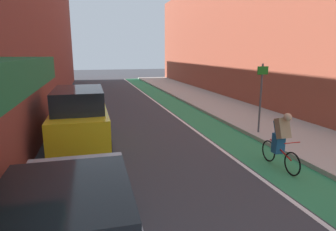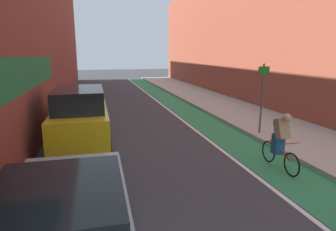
% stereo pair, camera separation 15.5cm
% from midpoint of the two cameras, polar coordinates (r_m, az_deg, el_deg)
% --- Properties ---
extents(ground_plane, '(84.26, 84.26, 0.00)m').
position_cam_midpoint_polar(ground_plane, '(14.84, -5.80, 0.05)').
color(ground_plane, '#38383D').
extents(bike_lane_paint, '(1.60, 38.30, 0.00)m').
position_cam_midpoint_polar(bike_lane_paint, '(17.36, 2.45, 1.90)').
color(bike_lane_paint, '#2D8451').
rests_on(bike_lane_paint, ground).
extents(lane_divider_stripe, '(0.12, 38.30, 0.00)m').
position_cam_midpoint_polar(lane_divider_stripe, '(17.12, -0.44, 1.77)').
color(lane_divider_stripe, white).
rests_on(lane_divider_stripe, ground).
extents(sidewalk_right, '(3.45, 38.30, 0.14)m').
position_cam_midpoint_polar(sidewalk_right, '(18.22, 10.08, 2.44)').
color(sidewalk_right, '#A8A59E').
rests_on(sidewalk_right, ground).
extents(building_facade_left, '(4.15, 38.30, 10.29)m').
position_cam_midpoint_polar(building_facade_left, '(16.78, -26.96, 17.91)').
color(building_facade_left, brown).
rests_on(building_facade_left, ground).
extents(building_facade_right, '(2.40, 34.30, 8.90)m').
position_cam_midpoint_polar(building_facade_right, '(21.11, 15.76, 15.44)').
color(building_facade_right, '#9E4C38').
rests_on(building_facade_right, ground).
extents(parked_suv_yellow_cab, '(1.84, 4.46, 1.98)m').
position_cam_midpoint_polar(parked_suv_yellow_cab, '(10.33, -16.56, -0.07)').
color(parked_suv_yellow_cab, yellow).
rests_on(parked_suv_yellow_cab, ground).
extents(cyclist_mid, '(0.48, 1.68, 1.60)m').
position_cam_midpoint_polar(cyclist_mid, '(8.46, 21.91, -4.36)').
color(cyclist_mid, black).
rests_on(cyclist_mid, ground).
extents(street_sign_post, '(0.44, 0.07, 2.62)m').
position_cam_midpoint_polar(street_sign_post, '(11.35, 18.57, 4.38)').
color(street_sign_post, '#4C4C51').
rests_on(street_sign_post, sidewalk_right).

